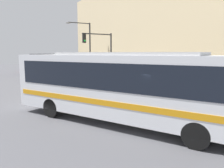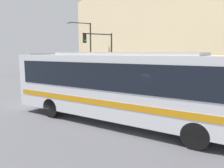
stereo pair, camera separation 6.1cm
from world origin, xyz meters
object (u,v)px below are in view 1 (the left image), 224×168
city_bus (126,83)px  parking_meter (129,78)px  delivery_truck (40,63)px  fire_hydrant (169,92)px  street_lamp (87,45)px  traffic_light_pole (101,49)px  pedestrian_near_corner (117,75)px

city_bus → parking_meter: city_bus is taller
delivery_truck → fire_hydrant: (3.60, -24.75, -1.20)m
parking_meter → street_lamp: bearing=91.4°
traffic_light_pole → parking_meter: traffic_light_pole is taller
parking_meter → pedestrian_near_corner: size_ratio=0.78×
traffic_light_pole → delivery_truck: bearing=99.2°
parking_meter → fire_hydrant: bearing=-90.0°
city_bus → delivery_truck: city_bus is taller
delivery_truck → parking_meter: (3.60, -19.72, -0.71)m
parking_meter → city_bus: bearing=-125.6°
city_bus → delivery_truck: 27.95m
traffic_light_pole → street_lamp: bearing=81.9°
city_bus → street_lamp: street_lamp is taller
fire_hydrant → traffic_light_pole: bearing=96.6°
delivery_truck → traffic_light_pole: 16.47m
delivery_truck → pedestrian_near_corner: delivery_truck is taller
parking_meter → pedestrian_near_corner: pedestrian_near_corner is taller
city_bus → pedestrian_near_corner: (6.72, 11.62, -0.98)m
city_bus → traffic_light_pole: 12.80m
city_bus → parking_meter: 10.06m
delivery_truck → street_lamp: street_lamp is taller
city_bus → pedestrian_near_corner: 13.46m
city_bus → traffic_light_pole: bearing=40.1°
traffic_light_pole → street_lamp: (0.78, 5.43, 0.59)m
street_lamp → pedestrian_near_corner: (1.10, -5.53, -3.34)m
fire_hydrant → street_lamp: (-0.21, 14.04, 3.77)m
fire_hydrant → pedestrian_near_corner: 8.57m
traffic_light_pole → street_lamp: street_lamp is taller
traffic_light_pole → city_bus: bearing=-112.5°
fire_hydrant → traffic_light_pole: (-0.99, 8.61, 3.18)m
city_bus → street_lamp: (5.62, 17.15, 2.36)m
parking_meter → traffic_light_pole: bearing=105.5°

